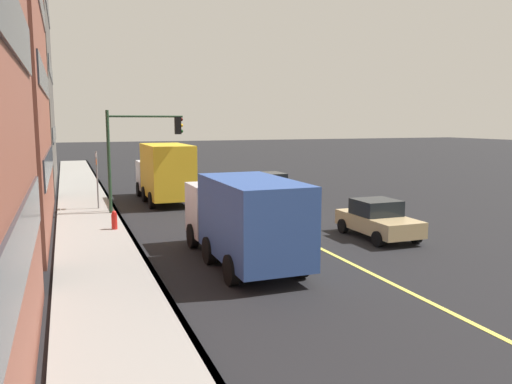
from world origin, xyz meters
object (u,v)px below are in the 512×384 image
street_sign_post (97,176)px  pedestrian_with_backpack (244,199)px  truck_yellow (165,172)px  fire_hydrant (114,222)px  car_black (270,185)px  truck_blue (244,217)px  traffic_light_mast (139,143)px  car_tan (378,219)px

street_sign_post → pedestrian_with_backpack: bearing=-126.7°
truck_yellow → fire_hydrant: 8.32m
car_black → truck_blue: 15.28m
street_sign_post → traffic_light_mast: bearing=-127.4°
car_black → car_tan: car_tan is taller
truck_blue → traffic_light_mast: bearing=10.1°
car_tan → truck_yellow: truck_yellow is taller
truck_blue → pedestrian_with_backpack: size_ratio=4.13×
traffic_light_mast → street_sign_post: (1.53, 2.00, -1.75)m
truck_yellow → street_sign_post: truck_yellow is taller
car_black → truck_blue: (-13.75, 6.61, 0.82)m
car_tan → truck_yellow: bearing=27.5°
car_black → truck_yellow: bearing=89.9°
car_tan → pedestrian_with_backpack: (5.57, 3.75, 0.21)m
car_tan → truck_yellow: 13.72m
truck_yellow → street_sign_post: 4.24m
car_black → street_sign_post: 10.68m
car_black → street_sign_post: size_ratio=1.41×
truck_yellow → traffic_light_mast: (-3.32, 1.85, 1.83)m
truck_blue → pedestrian_with_backpack: 7.65m
fire_hydrant → truck_yellow: bearing=-25.6°
pedestrian_with_backpack → traffic_light_mast: size_ratio=0.32×
truck_blue → car_tan: bearing=-75.6°
car_black → fire_hydrant: 12.59m
car_black → pedestrian_with_backpack: pedestrian_with_backpack is taller
car_tan → street_sign_post: size_ratio=1.23×
pedestrian_with_backpack → car_tan: bearing=-146.1°
car_tan → street_sign_post: (10.36, 10.16, 1.09)m
car_tan → pedestrian_with_backpack: bearing=33.9°
street_sign_post → fire_hydrant: 5.81m
car_black → fire_hydrant: bearing=126.1°
truck_blue → pedestrian_with_backpack: (7.18, -2.55, -0.60)m
car_black → truck_blue: size_ratio=0.65×
car_black → street_sign_post: (-1.77, 10.48, 1.10)m
car_black → traffic_light_mast: size_ratio=0.85×
truck_yellow → traffic_light_mast: size_ratio=1.36×
pedestrian_with_backpack → street_sign_post: street_sign_post is taller
truck_blue → fire_hydrant: 7.36m
truck_blue → fire_hydrant: size_ratio=7.27×
car_tan → pedestrian_with_backpack: pedestrian_with_backpack is taller
pedestrian_with_backpack → car_black: bearing=-31.8°
car_tan → fire_hydrant: 10.94m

